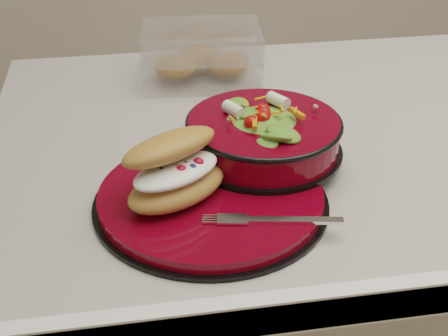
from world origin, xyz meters
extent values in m
cube|color=silver|center=(0.00, 0.00, 0.43)|extent=(1.16, 0.66, 0.86)
cube|color=beige|center=(0.00, 0.00, 0.88)|extent=(1.24, 0.74, 0.04)
cylinder|color=black|center=(-0.31, -0.18, 0.90)|extent=(0.29, 0.29, 0.01)
cylinder|color=#60030E|center=(-0.31, -0.18, 0.91)|extent=(0.28, 0.28, 0.01)
torus|color=black|center=(-0.30, -0.19, 0.92)|extent=(0.16, 0.16, 0.01)
cylinder|color=black|center=(-0.23, -0.10, 0.92)|extent=(0.22, 0.22, 0.01)
cylinder|color=#60030E|center=(-0.23, -0.10, 0.95)|extent=(0.20, 0.20, 0.04)
torus|color=black|center=(-0.23, -0.10, 0.97)|extent=(0.21, 0.21, 0.01)
ellipsoid|color=#3A701F|center=(-0.23, -0.10, 0.96)|extent=(0.17, 0.17, 0.07)
sphere|color=#BA0D07|center=(-0.18, -0.10, 1.00)|extent=(0.02, 0.02, 0.02)
sphere|color=#BA0D07|center=(-0.23, -0.05, 1.00)|extent=(0.02, 0.02, 0.02)
sphere|color=#BA0D07|center=(-0.27, -0.10, 1.00)|extent=(0.02, 0.02, 0.02)
sphere|color=#BA0D07|center=(-0.23, -0.14, 1.00)|extent=(0.02, 0.02, 0.02)
cylinder|color=silver|center=(-0.20, -0.06, 1.00)|extent=(0.03, 0.04, 0.02)
cylinder|color=silver|center=(-0.27, -0.08, 1.00)|extent=(0.04, 0.03, 0.02)
cube|color=orange|center=(-0.25, -0.12, 1.00)|extent=(0.03, 0.03, 0.01)
cube|color=orange|center=(-0.18, -0.11, 1.00)|extent=(0.03, 0.02, 0.01)
ellipsoid|color=#C1783B|center=(-0.36, -0.19, 0.94)|extent=(0.15, 0.13, 0.04)
ellipsoid|color=white|center=(-0.36, -0.19, 0.96)|extent=(0.13, 0.11, 0.02)
ellipsoid|color=#C1783B|center=(-0.36, -0.18, 0.98)|extent=(0.14, 0.12, 0.03)
sphere|color=red|center=(-0.38, -0.19, 0.97)|extent=(0.01, 0.01, 0.01)
sphere|color=red|center=(-0.35, -0.20, 0.97)|extent=(0.01, 0.01, 0.01)
sphere|color=red|center=(-0.33, -0.19, 0.97)|extent=(0.01, 0.01, 0.01)
sphere|color=#191947|center=(-0.36, -0.19, 0.97)|extent=(0.01, 0.01, 0.01)
sphere|color=#191947|center=(-0.34, -0.19, 0.97)|extent=(0.01, 0.01, 0.01)
sphere|color=#191947|center=(-0.36, -0.20, 0.97)|extent=(0.01, 0.01, 0.01)
sphere|color=#191947|center=(-0.34, -0.20, 0.97)|extent=(0.01, 0.01, 0.01)
sphere|color=#191947|center=(-0.37, -0.20, 0.97)|extent=(0.01, 0.01, 0.01)
cube|color=silver|center=(-0.23, -0.26, 0.92)|extent=(0.11, 0.03, 0.00)
cube|color=silver|center=(-0.30, -0.25, 0.92)|extent=(0.04, 0.03, 0.00)
cube|color=white|center=(-0.27, 0.22, 0.93)|extent=(0.22, 0.17, 0.05)
cube|color=white|center=(-0.27, 0.22, 0.97)|extent=(0.22, 0.17, 0.04)
ellipsoid|color=#C1783B|center=(-0.32, 0.22, 0.93)|extent=(0.08, 0.07, 0.04)
ellipsoid|color=#C1783B|center=(-0.22, 0.22, 0.93)|extent=(0.08, 0.07, 0.04)
ellipsoid|color=#C1783B|center=(-0.27, 0.25, 0.93)|extent=(0.08, 0.07, 0.04)
camera|label=1|loc=(-0.40, -0.82, 1.34)|focal=50.00mm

